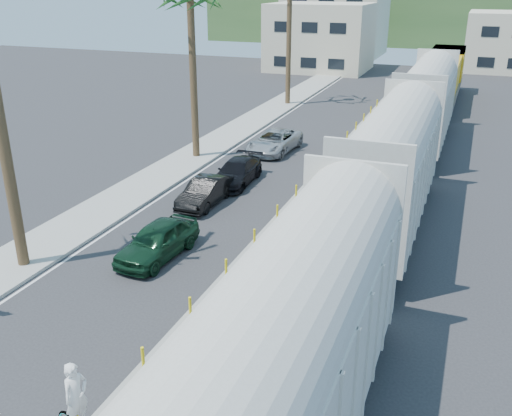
{
  "coord_description": "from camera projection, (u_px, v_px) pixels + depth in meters",
  "views": [
    {
      "loc": [
        8.04,
        -9.67,
        10.77
      ],
      "look_at": [
        0.22,
        10.61,
        2.0
      ],
      "focal_mm": 40.0,
      "sensor_mm": 36.0,
      "label": 1
    }
  ],
  "objects": [
    {
      "name": "car_third",
      "position": [
        237.0,
        172.0,
        32.0
      ],
      "size": [
        2.13,
        4.71,
        1.34
      ],
      "primitive_type": "imported",
      "rotation": [
        0.0,
        0.0,
        0.03
      ],
      "color": "black",
      "rests_on": "ground"
    },
    {
      "name": "car_lead",
      "position": [
        158.0,
        241.0,
        23.45
      ],
      "size": [
        2.44,
        4.67,
        1.5
      ],
      "primitive_type": "imported",
      "rotation": [
        0.0,
        0.0,
        -0.08
      ],
      "color": "#10311D",
      "rests_on": "ground"
    },
    {
      "name": "car_rear",
      "position": [
        275.0,
        141.0,
        37.87
      ],
      "size": [
        3.12,
        5.51,
        1.44
      ],
      "primitive_type": "imported",
      "rotation": [
        0.0,
        0.0,
        -0.07
      ],
      "color": "#AFB1B4",
      "rests_on": "ground"
    },
    {
      "name": "freight_train",
      "position": [
        408.0,
        138.0,
        30.16
      ],
      "size": [
        3.0,
        60.94,
        5.85
      ],
      "color": "#B7B3A8",
      "rests_on": "ground"
    },
    {
      "name": "rails",
      "position": [
        418.0,
        154.0,
        37.63
      ],
      "size": [
        1.56,
        100.0,
        0.06
      ],
      "color": "black",
      "rests_on": "ground"
    },
    {
      "name": "sidewalk",
      "position": [
        213.0,
        144.0,
        39.52
      ],
      "size": [
        3.0,
        90.0,
        0.15
      ],
      "primitive_type": "cube",
      "color": "gray",
      "rests_on": "ground"
    },
    {
      "name": "car_second",
      "position": [
        205.0,
        192.0,
        28.99
      ],
      "size": [
        1.53,
        4.16,
        1.36
      ],
      "primitive_type": "imported",
      "rotation": [
        0.0,
        0.0,
        -0.01
      ],
      "color": "black",
      "rests_on": "ground"
    },
    {
      "name": "hillside",
      "position": [
        439.0,
        8.0,
        99.37
      ],
      "size": [
        80.0,
        20.0,
        12.0
      ],
      "primitive_type": "cube",
      "color": "#385628",
      "rests_on": "ground"
    },
    {
      "name": "buildings",
      "position": [
        372.0,
        29.0,
        77.59
      ],
      "size": [
        38.0,
        27.0,
        10.0
      ],
      "color": "beige",
      "rests_on": "ground"
    },
    {
      "name": "median",
      "position": [
        312.0,
        181.0,
        32.32
      ],
      "size": [
        0.45,
        60.0,
        0.85
      ],
      "color": "gray",
      "rests_on": "ground"
    },
    {
      "name": "lane_markings",
      "position": [
        301.0,
        155.0,
        37.43
      ],
      "size": [
        9.42,
        90.0,
        0.01
      ],
      "color": "silver",
      "rests_on": "ground"
    }
  ]
}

